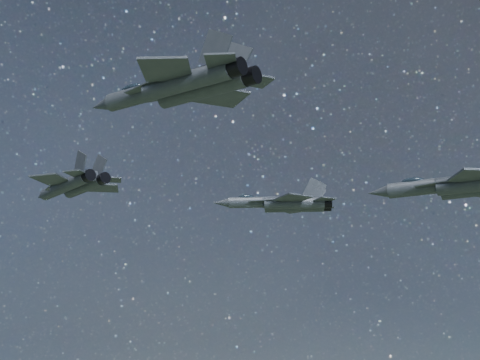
% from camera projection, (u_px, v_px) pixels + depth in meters
% --- Properties ---
extents(jet_lead, '(15.60, 10.21, 4.02)m').
position_uv_depth(jet_lead, '(73.00, 185.00, 83.61)').
color(jet_lead, '#343A41').
extents(jet_left, '(16.29, 10.78, 4.16)m').
position_uv_depth(jet_left, '(284.00, 203.00, 96.92)').
color(jet_left, '#343A41').
extents(jet_right, '(17.30, 12.01, 4.35)m').
position_uv_depth(jet_right, '(182.00, 86.00, 58.04)').
color(jet_right, '#343A41').
extents(jet_slot, '(16.47, 11.73, 4.20)m').
position_uv_depth(jet_slot, '(469.00, 184.00, 67.38)').
color(jet_slot, '#343A41').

